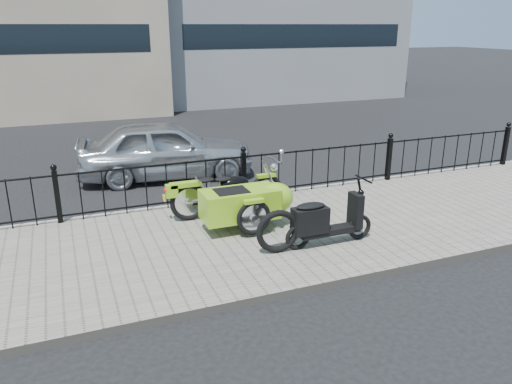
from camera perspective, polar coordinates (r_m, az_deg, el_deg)
name	(u,v)px	position (r m, az deg, el deg)	size (l,w,h in m)	color
ground	(269,226)	(9.08, 1.47, -3.95)	(120.00, 120.00, 0.00)	black
sidewalk	(280,234)	(8.64, 2.78, -4.76)	(30.00, 3.80, 0.12)	slate
curb	(241,199)	(10.31, -1.69, -0.80)	(30.00, 0.10, 0.12)	gray
iron_fence	(244,176)	(10.02, -1.44, 1.80)	(14.11, 0.11, 1.08)	black
motorcycle_sidecar	(247,200)	(8.65, -1.07, -0.89)	(2.28, 1.48, 0.98)	black
scooter	(324,221)	(7.97, 7.78, -3.32)	(1.55, 0.45, 1.05)	black
spare_tire	(278,231)	(7.67, 2.52, -4.53)	(0.70, 0.70, 0.10)	black
sedan_car	(166,149)	(11.97, -10.26, 4.81)	(1.63, 4.05, 1.38)	#B7BABF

